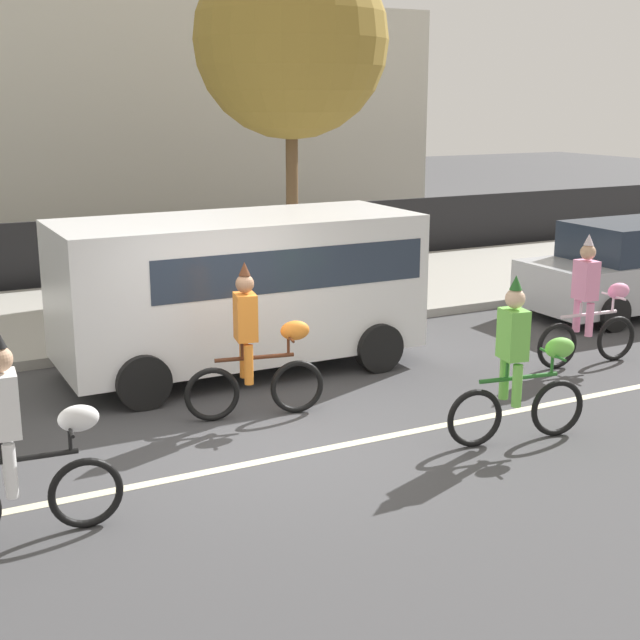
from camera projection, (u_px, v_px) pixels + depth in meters
ground_plane at (268, 441)px, 10.08m from camera, size 80.00×80.00×0.00m
road_centre_line at (287, 456)px, 9.64m from camera, size 36.00×0.14×0.01m
sidewalk_curb at (119, 314)px, 15.67m from camera, size 60.00×5.00×0.15m
fence_line at (79, 253)px, 18.02m from camera, size 40.00×0.08×1.40m
parade_cyclist_zebra at (22, 449)px, 7.67m from camera, size 1.72×0.50×1.92m
parade_cyclist_orange at (256, 350)px, 10.65m from camera, size 1.70×0.54×1.92m
parade_cyclist_lime at (520, 370)px, 9.88m from camera, size 1.71×0.52×1.92m
parade_cyclist_pink at (590, 308)px, 12.76m from camera, size 1.72×0.50×1.92m
parked_van_white at (243, 281)px, 12.46m from camera, size 5.00×2.22×2.18m
parked_car_silver at (632, 270)px, 15.88m from camera, size 4.10×1.92×1.64m
street_tree_far_corner at (291, 41)px, 16.83m from camera, size 3.71×3.71×6.53m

